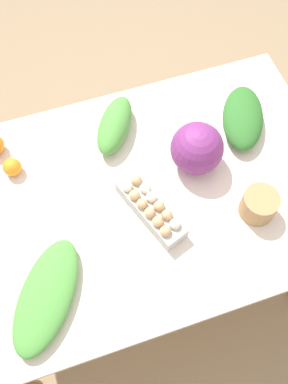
# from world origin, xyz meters

# --- Properties ---
(ground_plane) EXTENTS (8.00, 8.00, 0.00)m
(ground_plane) POSITION_xyz_m (0.00, 0.00, 0.00)
(ground_plane) COLOR #937A5B
(dining_table) EXTENTS (1.43, 0.95, 0.78)m
(dining_table) POSITION_xyz_m (0.00, 0.00, 0.68)
(dining_table) COLOR silver
(dining_table) RESTS_ON ground_plane
(cabbage_purple) EXTENTS (0.19, 0.19, 0.19)m
(cabbage_purple) POSITION_xyz_m (0.22, 0.07, 0.87)
(cabbage_purple) COLOR #7A2D75
(cabbage_purple) RESTS_ON dining_table
(egg_carton) EXTENTS (0.18, 0.31, 0.09)m
(egg_carton) POSITION_xyz_m (-0.00, -0.08, 0.82)
(egg_carton) COLOR #B7B7B2
(egg_carton) RESTS_ON dining_table
(paper_bag) EXTENTS (0.12, 0.12, 0.10)m
(paper_bag) POSITION_xyz_m (0.35, -0.18, 0.82)
(paper_bag) COLOR #A87F51
(paper_bag) RESTS_ON dining_table
(greens_bunch_dandelion) EXTENTS (0.24, 0.29, 0.09)m
(greens_bunch_dandelion) POSITION_xyz_m (-0.02, 0.29, 0.82)
(greens_bunch_dandelion) COLOR #4C933D
(greens_bunch_dandelion) RESTS_ON dining_table
(greens_bunch_scallion) EXTENTS (0.26, 0.33, 0.09)m
(greens_bunch_scallion) POSITION_xyz_m (0.45, 0.17, 0.82)
(greens_bunch_scallion) COLOR #2D6B28
(greens_bunch_scallion) RESTS_ON dining_table
(greens_bunch_beet_tops) EXTENTS (0.35, 0.41, 0.07)m
(greens_bunch_beet_tops) POSITION_xyz_m (-0.41, -0.25, 0.81)
(greens_bunch_beet_tops) COLOR #4C933D
(greens_bunch_beet_tops) RESTS_ON dining_table
(orange_2) EXTENTS (0.07, 0.07, 0.07)m
(orange_2) POSITION_xyz_m (-0.42, 0.24, 0.81)
(orange_2) COLOR orange
(orange_2) RESTS_ON dining_table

